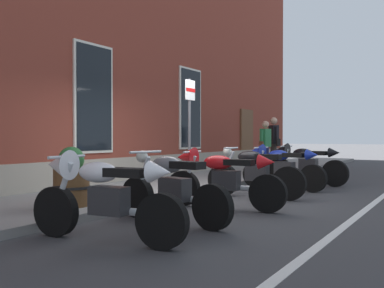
# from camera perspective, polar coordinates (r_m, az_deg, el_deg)

# --- Properties ---
(ground_plane) EXTENTS (140.00, 140.00, 0.00)m
(ground_plane) POSITION_cam_1_polar(r_m,az_deg,el_deg) (8.61, -0.11, -7.15)
(ground_plane) COLOR #38383A
(sidewalk) EXTENTS (31.10, 2.67, 0.12)m
(sidewalk) POSITION_cam_1_polar(r_m,az_deg,el_deg) (9.37, -7.08, -6.12)
(sidewalk) COLOR slate
(sidewalk) RESTS_ON ground_plane
(lane_stripe) EXTENTS (31.10, 0.12, 0.01)m
(lane_stripe) POSITION_cam_1_polar(r_m,az_deg,el_deg) (7.45, 21.51, -8.44)
(lane_stripe) COLOR silver
(lane_stripe) RESTS_ON ground_plane
(motorcycle_white_sport) EXTENTS (0.62, 2.08, 1.05)m
(motorcycle_white_sport) POSITION_cam_1_polar(r_m,az_deg,el_deg) (5.10, -12.13, -6.25)
(motorcycle_white_sport) COLOR black
(motorcycle_white_sport) RESTS_ON ground_plane
(motorcycle_grey_naked) EXTENTS (0.62, 2.02, 1.01)m
(motorcycle_grey_naked) POSITION_cam_1_polar(r_m,az_deg,el_deg) (6.07, -2.77, -5.86)
(motorcycle_grey_naked) COLOR black
(motorcycle_grey_naked) RESTS_ON ground_plane
(motorcycle_red_sport) EXTENTS (0.62, 2.16, 1.03)m
(motorcycle_red_sport) POSITION_cam_1_polar(r_m,az_deg,el_deg) (7.29, 3.55, -4.16)
(motorcycle_red_sport) COLOR black
(motorcycle_red_sport) RESTS_ON ground_plane
(motorcycle_black_naked) EXTENTS (0.62, 2.05, 1.01)m
(motorcycle_black_naked) POSITION_cam_1_polar(r_m,az_deg,el_deg) (8.63, 8.18, -3.84)
(motorcycle_black_naked) COLOR black
(motorcycle_black_naked) RESTS_ON ground_plane
(motorcycle_blue_sport) EXTENTS (0.62, 2.09, 1.04)m
(motorcycle_blue_sport) POSITION_cam_1_polar(r_m,az_deg,el_deg) (10.16, 11.45, -2.72)
(motorcycle_blue_sport) COLOR black
(motorcycle_blue_sport) RESTS_ON ground_plane
(motorcycle_black_sport) EXTENTS (0.62, 2.13, 1.05)m
(motorcycle_black_sport) POSITION_cam_1_polar(r_m,az_deg,el_deg) (11.34, 14.51, -2.34)
(motorcycle_black_sport) COLOR black
(motorcycle_black_sport) RESTS_ON ground_plane
(pedestrian_striped_shirt) EXTENTS (0.66, 0.23, 1.59)m
(pedestrian_striped_shirt) POSITION_cam_1_polar(r_m,az_deg,el_deg) (13.57, 9.67, 0.05)
(pedestrian_striped_shirt) COLOR #1E1E4C
(pedestrian_striped_shirt) RESTS_ON sidewalk
(pedestrian_dark_jacket) EXTENTS (0.50, 0.53, 1.74)m
(pedestrian_dark_jacket) POSITION_cam_1_polar(r_m,az_deg,el_deg) (14.48, 10.76, 0.50)
(pedestrian_dark_jacket) COLOR #38332D
(pedestrian_dark_jacket) RESTS_ON sidewalk
(parking_sign) EXTENTS (0.36, 0.07, 2.38)m
(parking_sign) POSITION_cam_1_polar(r_m,az_deg,el_deg) (9.58, -0.30, 3.63)
(parking_sign) COLOR #4C4C51
(parking_sign) RESTS_ON sidewalk
(barrel_planter) EXTENTS (0.59, 0.59, 0.94)m
(barrel_planter) POSITION_cam_1_polar(r_m,az_deg,el_deg) (7.06, -15.65, -4.65)
(barrel_planter) COLOR brown
(barrel_planter) RESTS_ON sidewalk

